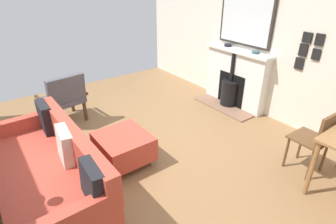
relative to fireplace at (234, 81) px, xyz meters
The scene contains 11 objects.
ground_plane 2.54m from the fireplace, ahead, with size 5.36×6.07×0.01m, color olive.
wall_left 0.96m from the fireplace, 125.08° to the left, with size 0.12×6.07×2.76m, color silver.
fireplace is the anchor object (origin of this frame).
mirror_over_mantel 1.10m from the fireplace, behind, with size 0.04×1.09×0.88m.
mantel_bowl_near 0.67m from the fireplace, 93.55° to the right, with size 0.13×0.13×0.05m.
mantel_bowl_far 0.71m from the fireplace, 92.51° to the left, with size 0.13×0.13×0.04m.
sofa 3.52m from the fireplace, ahead, with size 0.90×1.99×0.82m.
ottoman 2.57m from the fireplace, ahead, with size 0.64×0.68×0.40m.
armchair_accent 3.02m from the fireplace, 22.55° to the right, with size 0.75×0.67×0.87m.
dining_chair_near_fireplace 2.08m from the fireplace, 68.87° to the left, with size 0.41×0.41×0.85m.
photo_gallery_row 1.43m from the fireplace, 95.91° to the left, with size 0.02×0.33×0.56m.
Camera 1 is at (1.31, 2.78, 2.25)m, focal length 28.63 mm.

